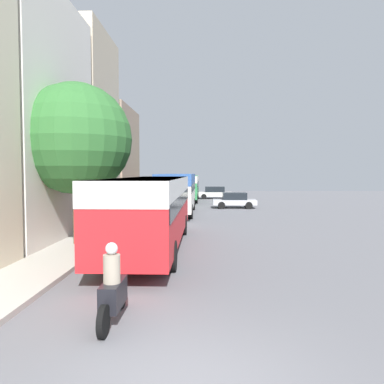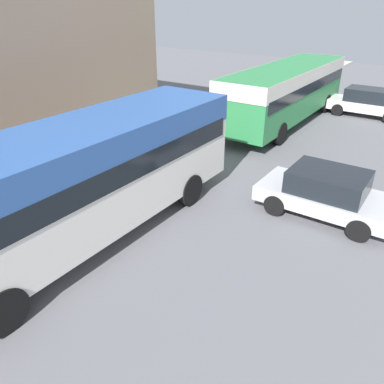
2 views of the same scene
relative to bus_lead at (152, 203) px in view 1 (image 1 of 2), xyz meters
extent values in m
cube|color=silver|center=(-7.20, 1.79, 3.75)|extent=(5.94, 8.10, 11.38)
cube|color=#BCAD93|center=(-6.95, 9.50, 4.29)|extent=(5.44, 6.56, 12.45)
cube|color=gray|center=(-7.66, 17.60, 2.50)|extent=(6.86, 7.89, 8.88)
cube|color=red|center=(0.00, 0.00, -0.20)|extent=(2.51, 11.48, 2.47)
cube|color=white|center=(0.00, 0.00, 0.66)|extent=(2.53, 11.53, 0.74)
cube|color=black|center=(0.00, 0.00, 0.11)|extent=(2.56, 11.02, 0.54)
cylinder|color=black|center=(-1.15, 3.56, -1.44)|extent=(0.28, 1.00, 1.00)
cylinder|color=black|center=(1.15, 3.56, -1.44)|extent=(0.28, 1.00, 1.00)
cylinder|color=black|center=(-1.15, -3.56, -1.44)|extent=(0.28, 1.00, 1.00)
cylinder|color=black|center=(1.15, -3.56, -1.44)|extent=(0.28, 1.00, 1.00)
cube|color=silver|center=(0.13, 13.23, -0.15)|extent=(2.47, 9.98, 2.58)
cube|color=#2D569E|center=(0.13, 13.23, 0.76)|extent=(2.49, 10.03, 0.77)
cube|color=black|center=(0.13, 13.23, 0.17)|extent=(2.52, 9.58, 0.57)
cylinder|color=black|center=(-1.00, 16.33, -1.44)|extent=(0.28, 1.00, 1.00)
cylinder|color=black|center=(1.27, 16.33, -1.44)|extent=(0.28, 1.00, 1.00)
cylinder|color=black|center=(-1.00, 10.14, -1.44)|extent=(0.28, 1.00, 1.00)
cylinder|color=black|center=(1.27, 10.14, -1.44)|extent=(0.28, 1.00, 1.00)
cube|color=#2D8447|center=(0.23, 26.30, -0.27)|extent=(2.53, 10.49, 2.33)
cube|color=silver|center=(0.23, 26.30, 0.54)|extent=(2.55, 10.55, 0.70)
cube|color=black|center=(0.23, 26.30, 0.02)|extent=(2.58, 10.07, 0.51)
cylinder|color=black|center=(-0.93, 29.55, -1.44)|extent=(0.28, 1.00, 1.00)
cylinder|color=black|center=(1.40, 29.55, -1.44)|extent=(0.28, 1.00, 1.00)
cylinder|color=black|center=(-0.93, 23.05, -1.44)|extent=(0.28, 1.00, 1.00)
cylinder|color=black|center=(1.40, 23.05, -1.44)|extent=(0.28, 1.00, 1.00)
cube|color=black|center=(0.24, -7.65, -1.34)|extent=(0.38, 1.10, 0.55)
cylinder|color=black|center=(0.24, -6.85, -1.62)|extent=(0.10, 0.64, 0.64)
cylinder|color=black|center=(0.24, -8.45, -1.62)|extent=(0.12, 0.64, 0.64)
cylinder|color=gray|center=(0.24, -7.75, -0.77)|extent=(0.36, 0.36, 0.60)
sphere|color=silver|center=(0.24, -7.75, -0.34)|extent=(0.26, 0.26, 0.26)
cube|color=silver|center=(3.49, 30.08, -1.37)|extent=(4.26, 1.77, 0.49)
cube|color=black|center=(3.49, 30.08, -0.79)|extent=(2.34, 1.56, 0.67)
cylinder|color=black|center=(4.81, 30.89, -1.62)|extent=(0.64, 0.22, 0.64)
cylinder|color=black|center=(4.81, 29.27, -1.62)|extent=(0.64, 0.22, 0.64)
cylinder|color=black|center=(2.17, 30.89, -1.62)|extent=(0.64, 0.22, 0.64)
cylinder|color=black|center=(2.17, 29.27, -1.62)|extent=(0.64, 0.22, 0.64)
cube|color=#B7B7BC|center=(4.92, 18.09, -1.39)|extent=(3.85, 1.86, 0.45)
cube|color=black|center=(4.92, 18.09, -0.85)|extent=(2.11, 1.63, 0.63)
cylinder|color=black|center=(6.11, 18.95, -1.62)|extent=(0.64, 0.22, 0.64)
cylinder|color=black|center=(6.11, 17.24, -1.62)|extent=(0.64, 0.22, 0.64)
cylinder|color=black|center=(3.72, 18.95, -1.62)|extent=(0.64, 0.22, 0.64)
cylinder|color=black|center=(3.72, 17.24, -1.62)|extent=(0.64, 0.22, 0.64)
cylinder|color=#232838|center=(-2.52, 7.05, -1.40)|extent=(0.35, 0.35, 0.77)
cylinder|color=maroon|center=(-2.52, 7.05, -0.69)|extent=(0.43, 0.43, 0.64)
sphere|color=tan|center=(-2.52, 7.05, -0.27)|extent=(0.21, 0.21, 0.21)
cylinder|color=brown|center=(-3.24, 0.29, -0.43)|extent=(0.36, 0.36, 2.71)
sphere|color=#2D662D|center=(-3.24, 0.29, 2.68)|extent=(4.70, 4.70, 4.70)
camera|label=1|loc=(2.18, -15.46, 1.26)|focal=35.00mm
camera|label=2|loc=(7.23, 7.88, 3.82)|focal=35.00mm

